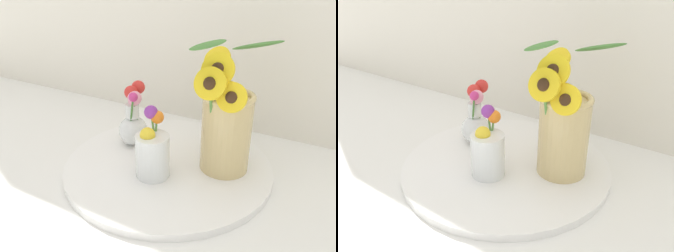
{
  "view_description": "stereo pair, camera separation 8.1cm",
  "coord_description": "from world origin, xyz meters",
  "views": [
    {
      "loc": [
        0.32,
        -0.6,
        0.47
      ],
      "look_at": [
        -0.03,
        0.04,
        0.12
      ],
      "focal_mm": 35.0,
      "sensor_mm": 36.0,
      "label": 1
    },
    {
      "loc": [
        0.39,
        -0.56,
        0.47
      ],
      "look_at": [
        -0.03,
        0.04,
        0.12
      ],
      "focal_mm": 35.0,
      "sensor_mm": 36.0,
      "label": 2
    }
  ],
  "objects": [
    {
      "name": "vase_bulb_right",
      "position": [
        -0.17,
        0.08,
        0.09
      ],
      "size": [
        0.08,
        0.09,
        0.18
      ],
      "color": "white",
      "rests_on": "serving_tray"
    },
    {
      "name": "serving_tray",
      "position": [
        -0.03,
        0.04,
        0.01
      ],
      "size": [
        0.53,
        0.53,
        0.02
      ],
      "color": "white",
      "rests_on": "ground_plane"
    },
    {
      "name": "mason_jar_sunflowers",
      "position": [
        0.1,
        0.08,
        0.14
      ],
      "size": [
        0.18,
        0.27,
        0.34
      ],
      "color": "#D1B77A",
      "rests_on": "serving_tray"
    },
    {
      "name": "ground_plane",
      "position": [
        0.0,
        0.0,
        0.0
      ],
      "size": [
        6.0,
        6.0,
        0.0
      ],
      "primitive_type": "plane",
      "color": "white"
    },
    {
      "name": "vase_small_center",
      "position": [
        -0.04,
        -0.03,
        0.08
      ],
      "size": [
        0.08,
        0.09,
        0.17
      ],
      "color": "white",
      "rests_on": "serving_tray"
    }
  ]
}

